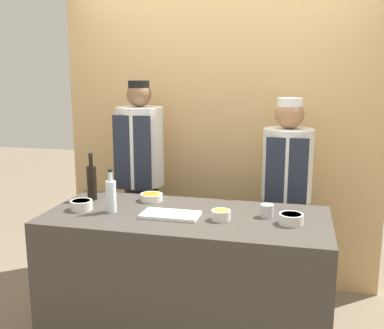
# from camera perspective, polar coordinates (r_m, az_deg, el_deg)

# --- Properties ---
(cabinet_wall) EXTENTS (2.66, 0.18, 2.40)m
(cabinet_wall) POSITION_cam_1_polar(r_m,az_deg,el_deg) (3.83, 3.67, 2.76)
(cabinet_wall) COLOR tan
(cabinet_wall) RESTS_ON ground_plane
(counter) EXTENTS (1.72, 0.76, 0.94)m
(counter) POSITION_cam_1_polar(r_m,az_deg,el_deg) (2.93, -0.73, -15.11)
(counter) COLOR #3D3833
(counter) RESTS_ON ground_plane
(sauce_bowl_purple) EXTENTS (0.14, 0.14, 0.06)m
(sauce_bowl_purple) POSITION_cam_1_polar(r_m,az_deg,el_deg) (2.63, 12.48, -6.69)
(sauce_bowl_purple) COLOR silver
(sauce_bowl_purple) RESTS_ON counter
(sauce_bowl_yellow) EXTENTS (0.11, 0.11, 0.06)m
(sauce_bowl_yellow) POSITION_cam_1_polar(r_m,az_deg,el_deg) (2.64, 3.72, -6.36)
(sauce_bowl_yellow) COLOR silver
(sauce_bowl_yellow) RESTS_ON counter
(sauce_bowl_orange) EXTENTS (0.15, 0.15, 0.05)m
(sauce_bowl_orange) POSITION_cam_1_polar(r_m,az_deg,el_deg) (3.04, -5.17, -4.10)
(sauce_bowl_orange) COLOR silver
(sauce_bowl_orange) RESTS_ON counter
(sauce_bowl_green) EXTENTS (0.14, 0.14, 0.06)m
(sauce_bowl_green) POSITION_cam_1_polar(r_m,az_deg,el_deg) (2.92, -13.88, -4.96)
(sauce_bowl_green) COLOR silver
(sauce_bowl_green) RESTS_ON counter
(cutting_board) EXTENTS (0.35, 0.18, 0.02)m
(cutting_board) POSITION_cam_1_polar(r_m,az_deg,el_deg) (2.71, -2.75, -6.40)
(cutting_board) COLOR white
(cutting_board) RESTS_ON counter
(bottle_soy) EXTENTS (0.07, 0.07, 0.32)m
(bottle_soy) POSITION_cam_1_polar(r_m,az_deg,el_deg) (3.11, -12.62, -2.12)
(bottle_soy) COLOR black
(bottle_soy) RESTS_ON counter
(bottle_clear) EXTENTS (0.06, 0.06, 0.27)m
(bottle_clear) POSITION_cam_1_polar(r_m,az_deg,el_deg) (2.81, -10.25, -3.87)
(bottle_clear) COLOR silver
(bottle_clear) RESTS_ON counter
(cup_steel) EXTENTS (0.08, 0.08, 0.08)m
(cup_steel) POSITION_cam_1_polar(r_m,az_deg,el_deg) (2.73, 9.51, -5.80)
(cup_steel) COLOR #B7B7BC
(cup_steel) RESTS_ON counter
(chef_left) EXTENTS (0.37, 0.37, 1.73)m
(chef_left) POSITION_cam_1_polar(r_m,az_deg,el_deg) (3.62, -6.51, -2.10)
(chef_left) COLOR #28282D
(chef_left) RESTS_ON ground_plane
(chef_right) EXTENTS (0.37, 0.37, 1.61)m
(chef_right) POSITION_cam_1_polar(r_m,az_deg,el_deg) (3.43, 11.84, -4.16)
(chef_right) COLOR #28282D
(chef_right) RESTS_ON ground_plane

